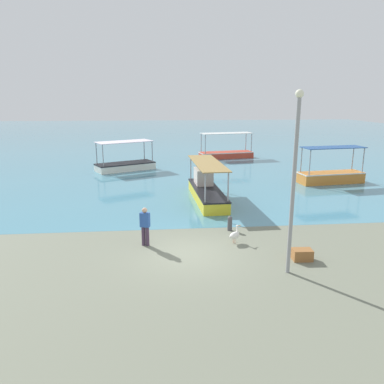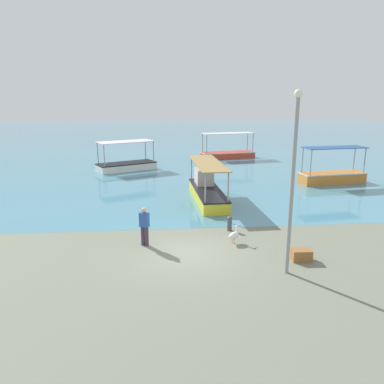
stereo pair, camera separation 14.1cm
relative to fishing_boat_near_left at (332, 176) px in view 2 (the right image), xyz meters
name	(u,v)px [view 2 (the right image)]	position (x,y,z in m)	size (l,w,h in m)	color
ground	(187,254)	(-11.69, -12.06, -0.57)	(120.00, 120.00, 0.00)	slate
harbor_water	(166,136)	(-11.69, 35.94, -0.57)	(110.00, 90.00, 0.00)	teal
fishing_boat_near_left	(332,176)	(0.00, 0.00, 0.00)	(5.00, 2.14, 2.68)	orange
fishing_boat_outer	(126,164)	(-15.64, 6.55, -0.07)	(5.36, 4.00, 2.51)	white
fishing_boat_far_right	(228,153)	(-5.59, 12.54, -0.06)	(5.81, 2.70, 2.61)	#C9402D
fishing_boat_far_left	(207,189)	(-9.83, -3.79, 0.07)	(1.85, 6.44, 2.37)	gold
pelican	(234,235)	(-9.54, -11.09, -0.19)	(0.69, 0.60, 0.80)	#E0997A
lamp_post	(293,176)	(-8.19, -14.05, 3.02)	(0.28, 0.28, 6.44)	gray
mooring_bollard	(230,223)	(-9.44, -9.48, -0.19)	(0.23, 0.23, 0.71)	#47474C
fisherman_standing	(144,225)	(-13.40, -11.00, 0.34)	(0.45, 0.35, 1.69)	#422F45
cargo_crate	(301,255)	(-7.26, -13.07, -0.35)	(0.75, 0.50, 0.44)	#925D31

